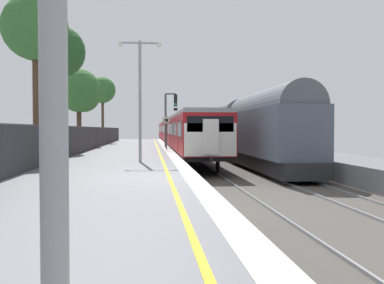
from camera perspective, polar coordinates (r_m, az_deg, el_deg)
The scene contains 11 objects.
ground at distance 14.73m, azimuth 8.82°, elevation -6.81°, with size 17.40×110.00×1.21m.
commuter_train_at_platform at distance 53.37m, azimuth -2.15°, elevation 1.36°, with size 2.83×62.67×3.81m.
freight_train_adjacent_track at distance 48.23m, azimuth 2.98°, elevation 1.78°, with size 2.60×57.49×4.84m.
signal_gantry at distance 37.50m, azimuth -3.00°, elevation 3.71°, with size 1.10×0.24×4.61m.
speed_limit_sign at distance 32.53m, azimuth -3.31°, elevation 1.77°, with size 0.59×0.08×2.52m.
platform_lamp_mid at distance 21.05m, azimuth -6.74°, elevation 6.59°, with size 2.00×0.20×5.71m.
platform_back_fence at distance 14.83m, azimuth -23.08°, elevation -0.97°, with size 0.07×99.00×1.74m.
background_tree_left at distance 52.25m, azimuth -11.51°, elevation 6.43°, with size 3.00×3.06×7.58m.
background_tree_centre at distance 32.48m, azimuth -17.04°, elevation 10.85°, with size 3.60×3.67×8.76m.
background_tree_right at distance 41.28m, azimuth -14.27°, elevation 6.25°, with size 3.92×3.92×7.03m.
background_tree_back at distance 24.02m, azimuth -19.79°, elevation 13.47°, with size 3.29×3.29×8.27m.
Camera 1 is at (-0.95, -14.12, 1.56)m, focal length 41.23 mm.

